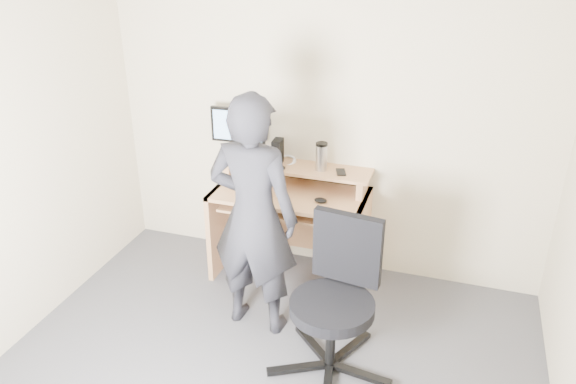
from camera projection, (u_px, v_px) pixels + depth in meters
The scene contains 12 objects.
back_wall at pixel (326, 122), 4.34m from camera, with size 3.50×0.02×2.50m, color beige.
desk at pixel (293, 211), 4.51m from camera, with size 1.20×0.60×0.91m.
monitor at pixel (238, 128), 4.46m from camera, with size 0.45×0.12×0.42m.
external_drive at pixel (278, 152), 4.43m from camera, with size 0.07×0.13×0.20m, color black.
travel_mug at pixel (321, 158), 4.31m from camera, with size 0.09×0.09×0.20m, color #ADADB2.
smartphone at pixel (341, 172), 4.30m from camera, with size 0.07×0.13×0.01m, color black.
charger at pixel (268, 166), 4.38m from camera, with size 0.04×0.04×0.04m, color black.
headphones at pixel (286, 161), 4.50m from camera, with size 0.16×0.16×0.02m, color silver.
keyboard at pixel (278, 206), 4.34m from camera, with size 0.46×0.18×0.03m, color black.
mouse at pixel (321, 200), 4.19m from camera, with size 0.10×0.06×0.04m, color black.
office_chair at pixel (337, 293), 3.50m from camera, with size 0.79×0.80×1.01m.
person at pixel (253, 217), 3.75m from camera, with size 0.63×0.41×1.72m, color black.
Camera 1 is at (1.00, -2.30, 2.62)m, focal length 35.00 mm.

